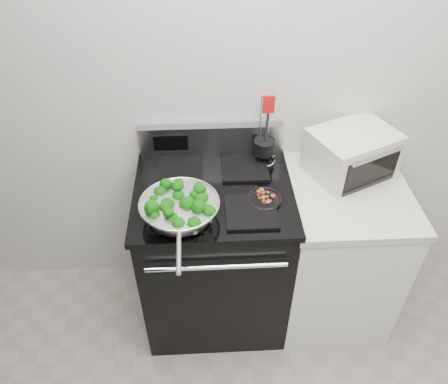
{
  "coord_description": "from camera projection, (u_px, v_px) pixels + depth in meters",
  "views": [
    {
      "loc": [
        -0.33,
        -0.23,
        2.34
      ],
      "look_at": [
        -0.25,
        1.36,
        0.98
      ],
      "focal_mm": 35.0,
      "sensor_mm": 36.0,
      "label": 1
    }
  ],
  "objects": [
    {
      "name": "toaster_oven",
      "position": [
        351.0,
        153.0,
        2.24
      ],
      "size": [
        0.5,
        0.45,
        0.24
      ],
      "rotation": [
        0.0,
        0.0,
        0.43
      ],
      "color": "silver",
      "rests_on": "counter"
    },
    {
      "name": "broccoli_pile",
      "position": [
        179.0,
        204.0,
        1.96
      ],
      "size": [
        0.29,
        0.29,
        0.1
      ],
      "primitive_type": null,
      "color": "#043004",
      "rests_on": "skillet"
    },
    {
      "name": "skillet",
      "position": [
        180.0,
        208.0,
        1.97
      ],
      "size": [
        0.37,
        0.58,
        0.08
      ],
      "rotation": [
        0.0,
        0.0,
        0.02
      ],
      "color": "silver",
      "rests_on": "gas_range"
    },
    {
      "name": "counter",
      "position": [
        334.0,
        252.0,
        2.49
      ],
      "size": [
        0.62,
        0.68,
        0.92
      ],
      "color": "white",
      "rests_on": "floor"
    },
    {
      "name": "back_wall",
      "position": [
        270.0,
        83.0,
        2.16
      ],
      "size": [
        4.0,
        0.02,
        2.7
      ],
      "primitive_type": "cube",
      "color": "silver",
      "rests_on": "ground"
    },
    {
      "name": "utensil_holder",
      "position": [
        264.0,
        150.0,
        2.29
      ],
      "size": [
        0.13,
        0.13,
        0.4
      ],
      "rotation": [
        0.0,
        0.0,
        -0.02
      ],
      "color": "silver",
      "rests_on": "gas_range"
    },
    {
      "name": "gas_range",
      "position": [
        215.0,
        253.0,
        2.45
      ],
      "size": [
        0.79,
        0.69,
        1.13
      ],
      "color": "black",
      "rests_on": "floor"
    },
    {
      "name": "bacon_plate",
      "position": [
        264.0,
        197.0,
        2.08
      ],
      "size": [
        0.17,
        0.17,
        0.04
      ],
      "rotation": [
        0.0,
        0.0,
        0.06
      ],
      "color": "black",
      "rests_on": "gas_range"
    }
  ]
}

